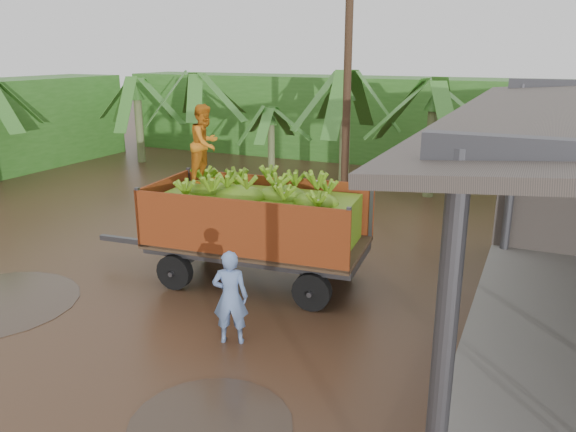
# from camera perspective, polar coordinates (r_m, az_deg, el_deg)

# --- Properties ---
(ground) EXTENTS (100.00, 100.00, 0.00)m
(ground) POSITION_cam_1_polar(r_m,az_deg,el_deg) (11.14, -10.06, -8.84)
(ground) COLOR black
(ground) RESTS_ON ground
(hedge_north) EXTENTS (22.00, 3.00, 3.60)m
(hedge_north) POSITION_cam_1_polar(r_m,az_deg,el_deg) (25.62, 6.64, 9.87)
(hedge_north) COLOR #2D661E
(hedge_north) RESTS_ON ground
(banana_trailer) EXTENTS (6.24, 2.53, 3.67)m
(banana_trailer) POSITION_cam_1_polar(r_m,az_deg,el_deg) (11.60, -3.23, -0.40)
(banana_trailer) COLOR #AA4118
(banana_trailer) RESTS_ON ground
(man_blue) EXTENTS (0.69, 0.58, 1.62)m
(man_blue) POSITION_cam_1_polar(r_m,az_deg,el_deg) (9.39, -5.88, -8.21)
(man_blue) COLOR #6581B8
(man_blue) RESTS_ON ground
(utility_pole) EXTENTS (1.20, 0.24, 8.28)m
(utility_pole) POSITION_cam_1_polar(r_m,az_deg,el_deg) (17.49, 6.08, 14.70)
(utility_pole) COLOR #47301E
(utility_pole) RESTS_ON ground
(banana_plants) EXTENTS (25.20, 20.21, 4.10)m
(banana_plants) POSITION_cam_1_polar(r_m,az_deg,el_deg) (18.80, -9.55, 7.56)
(banana_plants) COLOR #2D661E
(banana_plants) RESTS_ON ground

